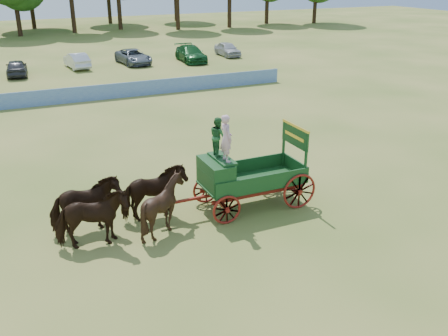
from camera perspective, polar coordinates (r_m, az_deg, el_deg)
ground at (r=20.05m, az=2.25°, el=-3.15°), size 160.00×160.00×0.00m
horse_lead_left at (r=16.63m, az=-14.88°, el=-5.70°), size 2.44×1.30×1.98m
horse_lead_right at (r=17.61m, az=-15.54°, el=-4.16°), size 2.41×1.22×1.98m
horse_wheel_left at (r=17.09m, az=-6.97°, el=-4.28°), size 2.00×1.83×1.99m
horse_wheel_right at (r=18.05m, az=-8.05°, el=-2.87°), size 2.46×1.36×1.98m
farm_dray at (r=18.31m, az=1.26°, el=-0.16°), size 6.00×2.00×3.84m
sponsor_banner at (r=35.83m, az=-12.40°, el=8.60°), size 26.00×0.08×1.05m
parked_cars at (r=46.83m, az=-24.17°, el=10.57°), size 41.56×7.98×1.61m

